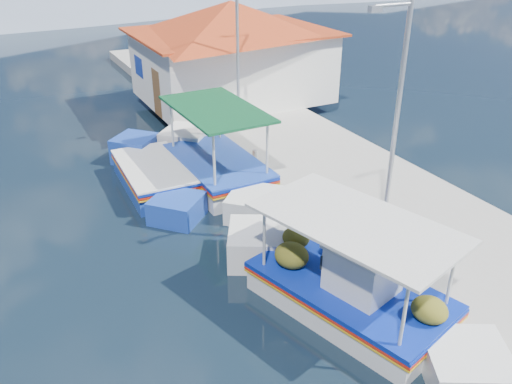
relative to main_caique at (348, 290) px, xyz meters
name	(u,v)px	position (x,y,z in m)	size (l,w,h in m)	color
ground	(269,347)	(-2.20, -0.29, -0.50)	(160.00, 160.00, 0.00)	black
quay	(336,174)	(3.70, 5.71, -0.25)	(5.00, 44.00, 0.50)	#9A9790
bollards	(295,184)	(1.60, 4.96, 0.15)	(0.20, 17.20, 0.30)	#A5A8AD
main_caique	(348,290)	(0.00, 0.00, 0.00)	(3.76, 7.63, 2.62)	silver
caique_green_canopy	(217,169)	(0.06, 7.58, -0.07)	(2.47, 7.85, 2.94)	silver
caique_blue_hull	(154,177)	(-1.99, 8.17, -0.18)	(2.15, 6.84, 1.22)	#1A3DA1
harbor_building	(232,49)	(3.99, 14.71, 2.27)	(10.49, 10.49, 4.40)	silver
lamp_post_near	(395,112)	(2.31, 1.71, 3.35)	(1.21, 0.14, 6.00)	#A5A8AD
lamp_post_far	(235,45)	(2.31, 10.71, 3.35)	(1.21, 0.14, 6.00)	#A5A8AD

